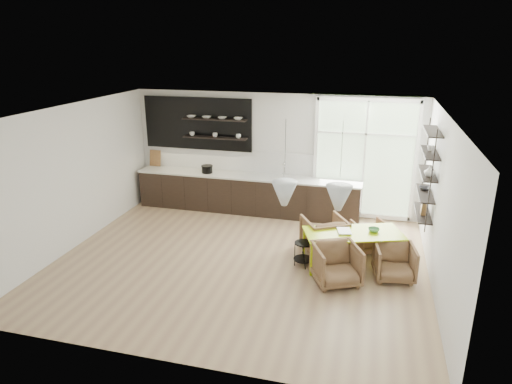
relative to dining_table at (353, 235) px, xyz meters
The scene contains 11 objects.
room 1.85m from the dining_table, 157.13° to the left, with size 7.02×6.01×2.91m.
kitchen_run 3.58m from the dining_table, 141.37° to the left, with size 5.54×0.69×2.75m.
right_shelving 1.78m from the dining_table, 29.65° to the left, with size 0.26×1.22×1.90m.
dining_table is the anchor object (origin of this frame).
armchair_back_left 0.77m from the dining_table, 143.52° to the left, with size 0.78×0.81×0.73m, color brown.
armchair_back_right 0.86m from the dining_table, 67.17° to the left, with size 0.64×0.66×0.60m, color brown.
armchair_front_left 0.85m from the dining_table, 106.73° to the right, with size 0.76×0.78×0.71m, color brown.
armchair_front_right 0.89m from the dining_table, 25.34° to the right, with size 0.69×0.71×0.64m, color brown.
wire_stool 0.98m from the dining_table, 162.66° to the right, with size 0.37×0.37×0.47m.
table_book 0.30m from the dining_table, behind, with size 0.25×0.33×0.03m, color white.
table_bowl 0.40m from the dining_table, 21.31° to the left, with size 0.21×0.21×0.07m, color #4D8C55.
Camera 1 is at (2.32, -7.60, 4.11)m, focal length 32.00 mm.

